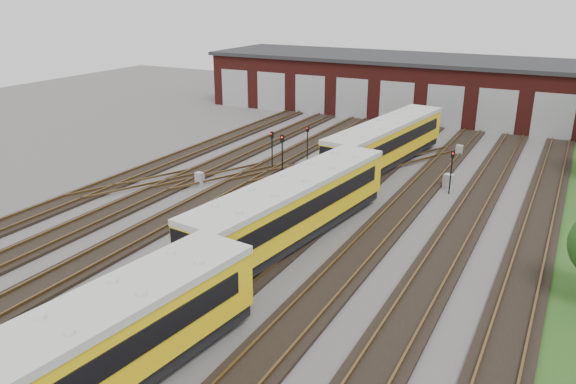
% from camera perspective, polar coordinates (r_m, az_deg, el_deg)
% --- Properties ---
extents(ground, '(120.00, 120.00, 0.00)m').
position_cam_1_polar(ground, '(30.43, -5.19, -6.09)').
color(ground, '#4B4745').
rests_on(ground, ground).
extents(track_network, '(30.40, 70.00, 0.33)m').
position_cam_1_polar(track_network, '(30.91, -4.87, -5.43)').
color(track_network, black).
rests_on(track_network, ground).
extents(maintenance_shed, '(51.00, 12.50, 6.35)m').
position_cam_1_polar(maintenance_shed, '(65.40, 14.28, 10.34)').
color(maintenance_shed, '#501714').
rests_on(maintenance_shed, ground).
extents(metro_train, '(4.77, 48.11, 3.28)m').
position_cam_1_polar(metro_train, '(30.93, 0.63, -1.50)').
color(metro_train, black).
rests_on(metro_train, ground).
extents(signal_mast_0, '(0.29, 0.27, 3.53)m').
position_cam_1_polar(signal_mast_0, '(40.58, -0.59, 4.05)').
color(signal_mast_0, black).
rests_on(signal_mast_0, ground).
extents(signal_mast_1, '(0.28, 0.27, 3.02)m').
position_cam_1_polar(signal_mast_1, '(43.65, -1.63, 4.76)').
color(signal_mast_1, black).
rests_on(signal_mast_1, ground).
extents(signal_mast_2, '(0.24, 0.23, 2.95)m').
position_cam_1_polar(signal_mast_2, '(45.73, 1.99, 5.37)').
color(signal_mast_2, black).
rests_on(signal_mast_2, ground).
extents(signal_mast_3, '(0.26, 0.24, 3.07)m').
position_cam_1_polar(signal_mast_3, '(39.71, 16.28, 2.46)').
color(signal_mast_3, black).
rests_on(signal_mast_3, ground).
extents(relay_cabinet_0, '(0.57, 0.48, 0.93)m').
position_cam_1_polar(relay_cabinet_0, '(40.94, -8.97, 1.35)').
color(relay_cabinet_0, '#A0A3A5').
rests_on(relay_cabinet_0, ground).
extents(relay_cabinet_1, '(0.63, 0.57, 0.86)m').
position_cam_1_polar(relay_cabinet_1, '(45.82, 4.46, 3.48)').
color(relay_cabinet_1, '#A0A3A5').
rests_on(relay_cabinet_1, ground).
extents(relay_cabinet_2, '(0.57, 0.48, 0.94)m').
position_cam_1_polar(relay_cabinet_2, '(34.29, -6.66, -2.22)').
color(relay_cabinet_2, '#A0A3A5').
rests_on(relay_cabinet_2, ground).
extents(relay_cabinet_3, '(0.55, 0.46, 0.90)m').
position_cam_1_polar(relay_cabinet_3, '(50.01, 17.00, 4.07)').
color(relay_cabinet_3, '#A0A3A5').
rests_on(relay_cabinet_3, ground).
extents(relay_cabinet_4, '(0.79, 0.74, 1.07)m').
position_cam_1_polar(relay_cabinet_4, '(41.21, 15.98, 1.03)').
color(relay_cabinet_4, '#A0A3A5').
rests_on(relay_cabinet_4, ground).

